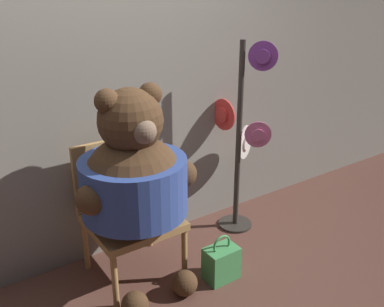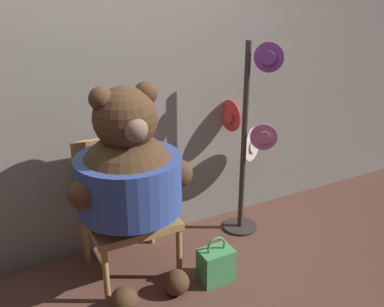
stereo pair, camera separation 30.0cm
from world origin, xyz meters
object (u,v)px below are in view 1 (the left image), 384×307
Objects in this scene: chair at (126,206)px; teddy_bear at (134,180)px; handbag_on_ground at (221,263)px; hat_display_rack at (241,140)px.

teddy_bear reaches higher than chair.
chair is 2.71× the size of handbag_on_ground.
chair is 0.61× the size of hat_display_rack.
hat_display_rack reaches higher than chair.
handbag_on_ground is (-0.57, -0.51, -0.63)m from hat_display_rack.
hat_display_rack is 4.48× the size of handbag_on_ground.
chair is at bearing 134.60° from handbag_on_ground.
chair reaches higher than handbag_on_ground.
hat_display_rack is at bearing 1.74° from chair.
hat_display_rack is (1.04, 0.03, 0.26)m from chair.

